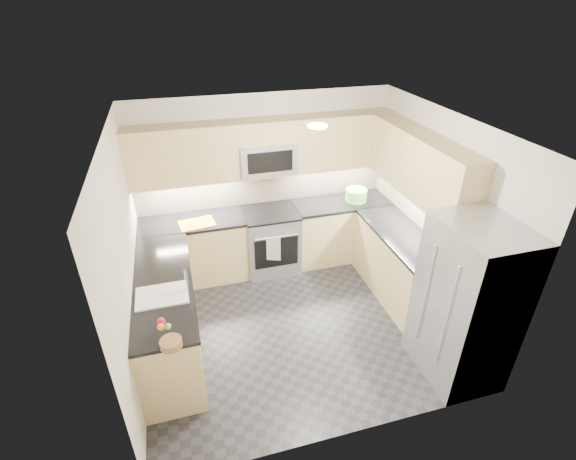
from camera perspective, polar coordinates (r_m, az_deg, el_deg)
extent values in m
cube|color=black|center=(5.40, 1.03, -12.46)|extent=(3.60, 3.20, 0.00)
cube|color=beige|center=(4.14, 1.35, 13.98)|extent=(3.60, 3.20, 0.02)
cube|color=beige|center=(6.03, -3.25, 6.56)|extent=(3.60, 0.02, 2.50)
cube|color=beige|center=(3.46, 9.09, -14.27)|extent=(3.60, 0.02, 2.50)
cube|color=beige|center=(4.54, -21.21, -4.13)|extent=(0.02, 3.20, 2.50)
cube|color=beige|center=(5.39, 19.83, 1.73)|extent=(0.02, 3.20, 2.50)
cube|color=#D2BD7E|center=(6.02, -12.55, -2.82)|extent=(1.42, 0.60, 0.90)
cube|color=#D2BD7E|center=(6.43, 7.07, 0.00)|extent=(1.42, 0.60, 0.90)
cube|color=#D2BD7E|center=(5.74, 15.18, -4.98)|extent=(0.60, 1.70, 0.90)
cube|color=#D2BD7E|center=(4.98, -16.04, -11.33)|extent=(0.60, 2.00, 0.90)
cube|color=black|center=(5.79, -13.06, 1.09)|extent=(1.42, 0.63, 0.04)
cube|color=black|center=(6.21, 7.33, 3.75)|extent=(1.42, 0.63, 0.04)
cube|color=black|center=(5.49, 15.82, -0.96)|extent=(0.63, 1.70, 0.04)
cube|color=black|center=(4.69, -16.84, -7.00)|extent=(0.63, 2.00, 0.04)
cube|color=#D2BD7E|center=(5.66, -3.01, 11.23)|extent=(3.60, 0.35, 0.75)
cube|color=#D2BD7E|center=(5.27, 17.69, 8.39)|extent=(0.35, 1.95, 0.75)
cube|color=tan|center=(6.04, -3.22, 6.07)|extent=(3.60, 0.01, 0.51)
cube|color=tan|center=(5.74, 17.28, 3.31)|extent=(0.01, 2.30, 0.51)
cube|color=#96999D|center=(6.11, -2.36, -1.46)|extent=(0.76, 0.65, 0.91)
cube|color=black|center=(5.88, -2.45, 2.36)|extent=(0.76, 0.65, 0.03)
cube|color=black|center=(5.84, -1.59, -3.13)|extent=(0.62, 0.02, 0.45)
cylinder|color=#B2B5BA|center=(5.68, -1.57, -0.96)|extent=(0.60, 0.02, 0.02)
cube|color=#A8ACB1|center=(5.68, -2.92, 9.96)|extent=(0.76, 0.40, 0.40)
cube|color=black|center=(5.49, -2.43, 9.26)|extent=(0.60, 0.01, 0.28)
cube|color=#A2A4AA|center=(4.63, 23.23, -9.22)|extent=(0.70, 0.90, 1.80)
cylinder|color=#B2B5BA|center=(4.30, 20.79, -11.22)|extent=(0.02, 0.02, 1.20)
cylinder|color=#B2B5BA|center=(4.51, 18.25, -8.44)|extent=(0.02, 0.02, 1.20)
cube|color=white|center=(4.51, -16.71, -9.26)|extent=(0.52, 0.38, 0.16)
cylinder|color=silver|center=(4.38, -13.70, -6.79)|extent=(0.03, 0.03, 0.28)
cylinder|color=#6BC655|center=(6.22, 9.30, 4.75)|extent=(0.37, 0.37, 0.18)
cube|color=orange|center=(5.67, -12.33, 0.87)|extent=(0.49, 0.38, 0.01)
cylinder|color=#936A44|center=(3.89, -15.72, -14.69)|extent=(0.19, 0.19, 0.07)
sphere|color=#AF142E|center=(4.00, -16.99, -11.93)|extent=(0.08, 0.08, 0.08)
sphere|color=#69A747|center=(3.94, -16.11, -12.56)|extent=(0.06, 0.06, 0.06)
cube|color=silver|center=(5.74, -1.99, -2.58)|extent=(0.19, 0.09, 0.37)
sphere|color=orange|center=(3.95, -16.99, -12.59)|extent=(0.07, 0.07, 0.07)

